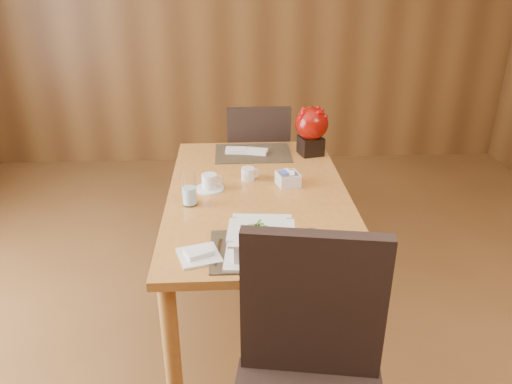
{
  "coord_description": "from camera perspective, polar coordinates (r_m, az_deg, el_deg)",
  "views": [
    {
      "loc": [
        -0.13,
        -1.66,
        1.81
      ],
      "look_at": [
        -0.03,
        0.35,
        0.87
      ],
      "focal_mm": 35.0,
      "sensor_mm": 36.0,
      "label": 1
    }
  ],
  "objects": [
    {
      "name": "soup_setting",
      "position": [
        1.96,
        0.61,
        -5.76
      ],
      "size": [
        0.31,
        0.31,
        0.11
      ],
      "rotation": [
        0.0,
        0.0,
        -0.09
      ],
      "color": "silver",
      "rests_on": "dining_table"
    },
    {
      "name": "water_glass",
      "position": [
        2.36,
        -7.64,
        0.37
      ],
      "size": [
        0.08,
        0.08,
        0.17
      ],
      "primitive_type": "cylinder",
      "rotation": [
        0.0,
        0.0,
        0.14
      ],
      "color": "white",
      "rests_on": "dining_table"
    },
    {
      "name": "far_chair",
      "position": [
        3.5,
        0.16,
        3.63
      ],
      "size": [
        0.45,
        0.45,
        0.94
      ],
      "rotation": [
        0.0,
        0.0,
        3.16
      ],
      "color": "black",
      "rests_on": "ground"
    },
    {
      "name": "dining_table",
      "position": [
        2.54,
        0.26,
        -2.02
      ],
      "size": [
        0.9,
        1.5,
        0.75
      ],
      "color": "#B27331",
      "rests_on": "ground"
    },
    {
      "name": "creamer_jug",
      "position": [
        2.63,
        -0.93,
        2.08
      ],
      "size": [
        0.1,
        0.1,
        0.07
      ],
      "primitive_type": null,
      "rotation": [
        0.0,
        0.0,
        0.08
      ],
      "color": "silver",
      "rests_on": "dining_table"
    },
    {
      "name": "placemat_far",
      "position": [
        3.0,
        -0.35,
        4.47
      ],
      "size": [
        0.45,
        0.33,
        0.01
      ],
      "primitive_type": "cube",
      "color": "black",
      "rests_on": "dining_table"
    },
    {
      "name": "placemat_near",
      "position": [
        2.01,
        1.18,
        -6.63
      ],
      "size": [
        0.45,
        0.33,
        0.01
      ],
      "primitive_type": "cube",
      "color": "black",
      "rests_on": "dining_table"
    },
    {
      "name": "napkins_far",
      "position": [
        3.0,
        -0.95,
        4.71
      ],
      "size": [
        0.26,
        0.14,
        0.02
      ],
      "primitive_type": null,
      "rotation": [
        0.0,
        0.0,
        -0.2
      ],
      "color": "silver",
      "rests_on": "dining_table"
    },
    {
      "name": "back_wall",
      "position": [
        4.68,
        -1.54,
        20.06
      ],
      "size": [
        5.0,
        0.02,
        2.8
      ],
      "primitive_type": "cube",
      "color": "brown",
      "rests_on": "ground"
    },
    {
      "name": "bread_plate",
      "position": [
        1.99,
        -6.52,
        -7.22
      ],
      "size": [
        0.19,
        0.19,
        0.01
      ],
      "primitive_type": "cube",
      "rotation": [
        0.0,
        0.0,
        0.28
      ],
      "color": "silver",
      "rests_on": "dining_table"
    },
    {
      "name": "near_chair",
      "position": [
        1.7,
        6.13,
        -20.58
      ],
      "size": [
        0.57,
        0.57,
        1.06
      ],
      "rotation": [
        0.0,
        0.0,
        -0.16
      ],
      "color": "black",
      "rests_on": "ground"
    },
    {
      "name": "berry_decor",
      "position": [
        2.96,
        6.36,
        7.28
      ],
      "size": [
        0.19,
        0.19,
        0.29
      ],
      "rotation": [
        0.0,
        0.0,
        0.24
      ],
      "color": "black",
      "rests_on": "dining_table"
    },
    {
      "name": "sugar_caddy",
      "position": [
        2.57,
        3.67,
        1.49
      ],
      "size": [
        0.13,
        0.13,
        0.07
      ],
      "primitive_type": "cube",
      "rotation": [
        0.0,
        0.0,
        0.23
      ],
      "color": "silver",
      "rests_on": "dining_table"
    },
    {
      "name": "coffee_cup",
      "position": [
        2.53,
        -5.35,
        1.02
      ],
      "size": [
        0.15,
        0.15,
        0.08
      ],
      "rotation": [
        0.0,
        0.0,
        0.11
      ],
      "color": "silver",
      "rests_on": "dining_table"
    }
  ]
}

